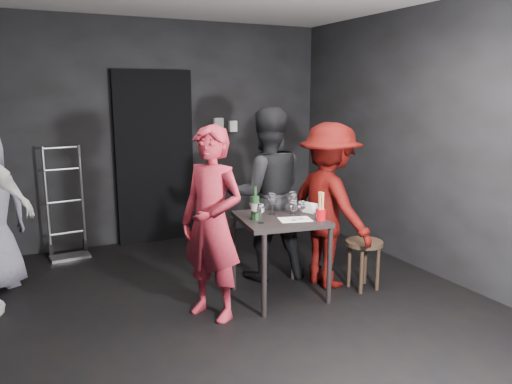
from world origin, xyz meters
name	(u,v)px	position (x,y,z in m)	size (l,w,h in m)	color
floor	(233,316)	(0.00, 0.00, 0.00)	(4.50, 5.00, 0.02)	black
wall_back	(152,133)	(0.00, 2.50, 1.35)	(4.50, 0.04, 2.70)	black
wall_right	(445,143)	(2.25, 0.00, 1.35)	(0.04, 5.00, 2.70)	black
doorway	(155,157)	(0.00, 2.44, 1.05)	(0.95, 0.10, 2.10)	black
wallbox_upper	(218,123)	(0.85, 2.45, 1.45)	(0.12, 0.06, 0.12)	#B7B7B2
wallbox_lower	(233,126)	(1.05, 2.45, 1.40)	(0.10, 0.06, 0.14)	#B7B7B2
hand_truck	(68,237)	(-1.08, 2.26, 0.23)	(0.42, 0.35, 1.26)	#B2B2B7
tasting_table	(280,228)	(0.55, 0.21, 0.65)	(0.72, 0.72, 0.75)	black
stool	(364,251)	(1.35, 0.03, 0.38)	(0.35, 0.35, 0.47)	black
server_red	(212,218)	(-0.14, 0.10, 0.84)	(0.61, 0.40, 1.69)	maroon
woman_black	(266,183)	(0.67, 0.73, 0.96)	(0.94, 0.51, 1.93)	black
man_maroon	(329,202)	(1.11, 0.27, 0.82)	(1.06, 0.49, 1.64)	#400604
tasting_mat	(295,219)	(0.62, 0.07, 0.75)	(0.27, 0.18, 0.00)	white
wine_glass_a	(261,212)	(0.30, 0.09, 0.84)	(0.07, 0.07, 0.19)	white
wine_glass_b	(254,207)	(0.30, 0.24, 0.86)	(0.08, 0.08, 0.22)	white
wine_glass_c	(272,203)	(0.52, 0.32, 0.86)	(0.08, 0.08, 0.22)	white
wine_glass_d	(294,209)	(0.59, 0.04, 0.85)	(0.08, 0.08, 0.20)	white
wine_glass_e	(301,209)	(0.67, 0.05, 0.84)	(0.07, 0.07, 0.18)	white
wine_glass_f	(293,202)	(0.71, 0.27, 0.86)	(0.08, 0.08, 0.22)	white
wine_bottle	(255,207)	(0.31, 0.22, 0.86)	(0.07, 0.07, 0.29)	black
breadstick_cup	(321,206)	(0.81, -0.04, 0.87)	(0.09, 0.09, 0.27)	#A7050D
reserved_card	(309,208)	(0.86, 0.22, 0.80)	(0.08, 0.13, 0.10)	white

